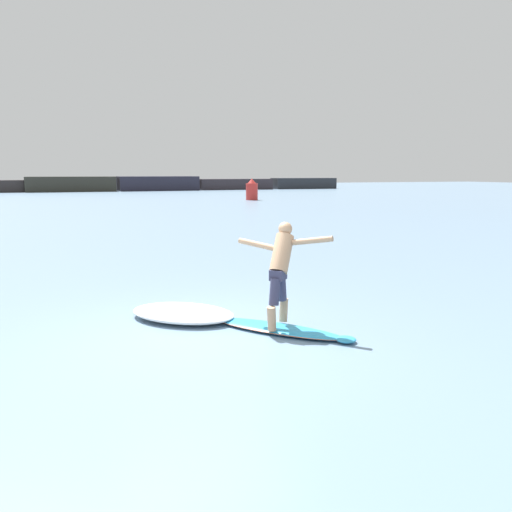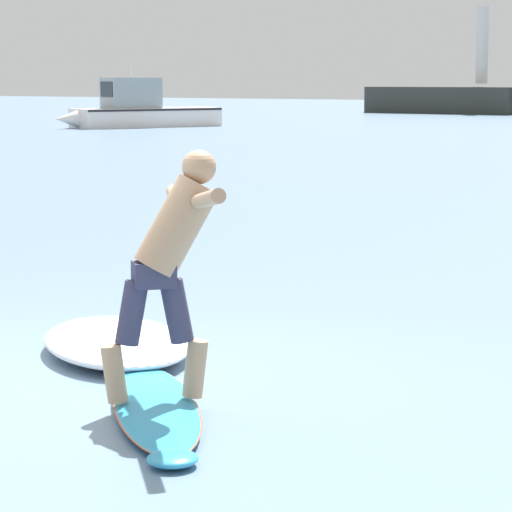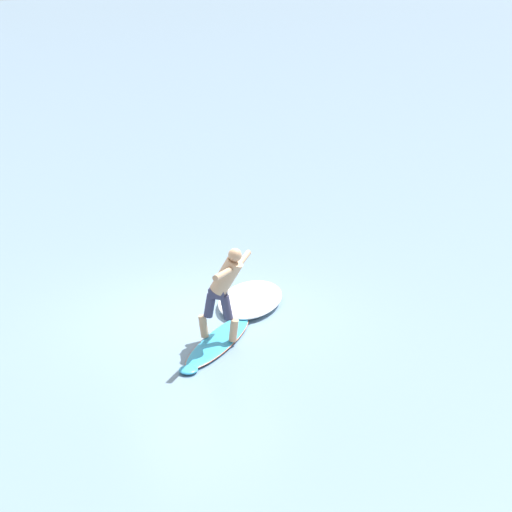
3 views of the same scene
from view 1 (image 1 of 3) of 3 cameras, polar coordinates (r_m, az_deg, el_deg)
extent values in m
plane|color=slate|center=(7.62, -5.74, -9.00)|extent=(200.00, 200.00, 0.00)
cube|color=#2F2F28|center=(69.01, -20.28, 7.72)|extent=(10.96, 4.62, 1.90)
cube|color=#272633|center=(70.01, -11.15, 8.15)|extent=(10.59, 4.51, 1.90)
cube|color=#302A2F|center=(72.70, -2.46, 8.20)|extent=(10.64, 3.25, 1.50)
cube|color=#282A2F|center=(76.88, 5.44, 8.27)|extent=(9.67, 3.78, 1.59)
ellipsoid|color=#309BCC|center=(7.75, 2.50, -8.27)|extent=(1.79, 1.94, 0.09)
ellipsoid|color=#309BCC|center=(7.38, 10.23, -9.36)|extent=(0.41, 0.41, 0.08)
ellipsoid|color=#DB5B2D|center=(7.75, 2.50, -8.27)|extent=(1.81, 1.96, 0.04)
cone|color=black|center=(8.18, -3.09, -8.11)|extent=(0.07, 0.07, 0.14)
cone|color=black|center=(7.99, -2.69, -8.54)|extent=(0.07, 0.07, 0.14)
cone|color=black|center=(8.23, -1.67, -8.00)|extent=(0.07, 0.07, 0.14)
cylinder|color=tan|center=(7.92, 3.18, -6.17)|extent=(0.21, 0.21, 0.38)
cylinder|color=#373652|center=(7.72, 2.91, -3.67)|extent=(0.26, 0.26, 0.42)
cylinder|color=tan|center=(7.46, 1.80, -7.16)|extent=(0.21, 0.21, 0.38)
cylinder|color=#373652|center=(7.46, 2.14, -4.13)|extent=(0.26, 0.26, 0.42)
cube|color=#373652|center=(7.54, 2.54, -2.14)|extent=(0.32, 0.33, 0.16)
cylinder|color=tan|center=(7.62, 2.95, 0.27)|extent=(0.58, 0.58, 0.66)
sphere|color=tan|center=(7.71, 3.36, 3.12)|extent=(0.22, 0.22, 0.22)
cylinder|color=tan|center=(7.87, 0.12, 1.33)|extent=(0.52, 0.52, 0.20)
cylinder|color=tan|center=(7.54, 6.48, 1.76)|extent=(0.52, 0.51, 0.19)
cylinder|color=red|center=(44.73, -0.48, 7.37)|extent=(1.05, 1.05, 1.46)
cone|color=red|center=(44.71, -0.48, 8.59)|extent=(0.74, 0.74, 0.44)
ellipsoid|color=white|center=(8.45, -8.37, -6.46)|extent=(2.07, 2.00, 0.21)
camera|label=2|loc=(7.42, 63.24, 1.91)|focal=85.00mm
camera|label=3|loc=(14.99, 64.70, 18.20)|focal=60.00mm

